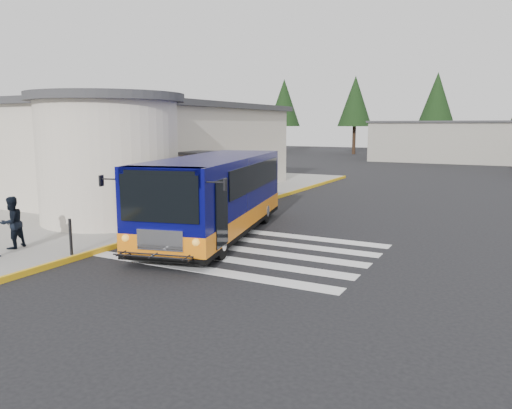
% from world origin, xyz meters
% --- Properties ---
extents(ground, '(140.00, 140.00, 0.00)m').
position_xyz_m(ground, '(0.00, 0.00, 0.00)').
color(ground, black).
rests_on(ground, ground).
extents(sidewalk, '(10.00, 34.00, 0.15)m').
position_xyz_m(sidewalk, '(-9.00, 4.00, 0.07)').
color(sidewalk, gray).
rests_on(sidewalk, ground).
extents(curb_strip, '(0.12, 34.00, 0.16)m').
position_xyz_m(curb_strip, '(-4.05, 4.00, 0.08)').
color(curb_strip, gold).
rests_on(curb_strip, ground).
extents(station_building, '(12.70, 18.70, 4.80)m').
position_xyz_m(station_building, '(-10.84, 6.91, 2.57)').
color(station_building, beige).
rests_on(station_building, ground).
extents(crosswalk, '(8.00, 5.35, 0.01)m').
position_xyz_m(crosswalk, '(-0.50, -0.80, 0.01)').
color(crosswalk, silver).
rests_on(crosswalk, ground).
extents(depot_building, '(26.40, 8.40, 4.20)m').
position_xyz_m(depot_building, '(6.00, 42.00, 2.11)').
color(depot_building, gray).
rests_on(depot_building, ground).
extents(transit_bus, '(4.95, 9.93, 2.72)m').
position_xyz_m(transit_bus, '(-2.24, 0.50, 1.30)').
color(transit_bus, '#070754').
rests_on(transit_bus, ground).
extents(pedestrian_b, '(0.65, 0.80, 1.56)m').
position_xyz_m(pedestrian_b, '(-6.35, -4.32, 0.93)').
color(pedestrian_b, black).
rests_on(pedestrian_b, sidewalk).
extents(bollard, '(0.08, 0.08, 1.04)m').
position_xyz_m(bollard, '(-4.20, -4.08, 0.67)').
color(bollard, black).
rests_on(bollard, sidewalk).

